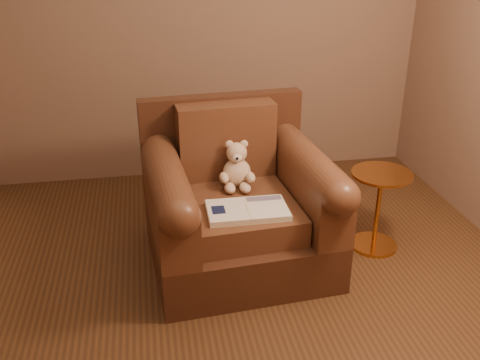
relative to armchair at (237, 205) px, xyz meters
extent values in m
plane|color=#4F311B|center=(-0.23, -0.59, -0.38)|extent=(4.00, 4.00, 0.00)
cube|color=#866652|center=(-0.23, 1.41, 0.97)|extent=(4.00, 0.02, 2.70)
cube|color=#432416|center=(0.00, -0.05, -0.22)|extent=(1.15, 1.10, 0.30)
cube|color=#432416|center=(-0.03, 0.41, 0.26)|extent=(1.09, 0.19, 0.67)
cube|color=brown|center=(0.01, -0.10, 0.01)|extent=(0.68, 0.80, 0.16)
cube|color=brown|center=(-0.02, 0.27, 0.33)|extent=(0.64, 0.22, 0.49)
cube|color=brown|center=(-0.42, -0.13, 0.10)|extent=(0.28, 0.93, 0.35)
cube|color=brown|center=(0.44, -0.07, 0.10)|extent=(0.28, 0.93, 0.35)
cylinder|color=brown|center=(-0.42, -0.13, 0.27)|extent=(0.28, 0.93, 0.22)
cylinder|color=brown|center=(0.44, -0.07, 0.27)|extent=(0.28, 0.93, 0.22)
ellipsoid|color=beige|center=(0.02, 0.11, 0.17)|extent=(0.18, 0.16, 0.19)
sphere|color=beige|center=(0.02, 0.12, 0.30)|extent=(0.13, 0.13, 0.13)
ellipsoid|color=beige|center=(-0.02, 0.13, 0.36)|extent=(0.05, 0.03, 0.05)
ellipsoid|color=beige|center=(0.07, 0.12, 0.36)|extent=(0.05, 0.03, 0.05)
ellipsoid|color=beige|center=(0.01, 0.05, 0.29)|extent=(0.06, 0.04, 0.05)
sphere|color=black|center=(0.01, 0.03, 0.30)|extent=(0.02, 0.02, 0.02)
ellipsoid|color=beige|center=(-0.07, 0.04, 0.17)|extent=(0.06, 0.12, 0.06)
ellipsoid|color=beige|center=(0.09, 0.02, 0.17)|extent=(0.06, 0.12, 0.06)
ellipsoid|color=beige|center=(-0.04, 0.00, 0.12)|extent=(0.07, 0.12, 0.06)
ellipsoid|color=beige|center=(0.05, -0.01, 0.12)|extent=(0.07, 0.12, 0.06)
cube|color=beige|center=(0.01, -0.28, 0.10)|extent=(0.47, 0.28, 0.03)
cube|color=white|center=(-0.10, -0.28, 0.12)|extent=(0.23, 0.28, 0.00)
cube|color=white|center=(0.13, -0.28, 0.12)|extent=(0.23, 0.28, 0.00)
cube|color=beige|center=(0.01, -0.28, 0.12)|extent=(0.01, 0.28, 0.00)
cube|color=#0F1638|center=(-0.15, -0.28, 0.12)|extent=(0.08, 0.10, 0.00)
cube|color=slate|center=(0.13, -0.18, 0.12)|extent=(0.21, 0.06, 0.00)
cylinder|color=#D28739|center=(0.93, -0.05, -0.36)|extent=(0.31, 0.31, 0.02)
cylinder|color=#D28739|center=(0.93, -0.05, -0.10)|extent=(0.03, 0.03, 0.51)
cylinder|color=#D28739|center=(0.93, -0.05, 0.16)|extent=(0.39, 0.39, 0.02)
cylinder|color=#D28739|center=(0.93, -0.05, 0.15)|extent=(0.03, 0.03, 0.02)
camera|label=1|loc=(-0.50, -2.93, 1.56)|focal=40.00mm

